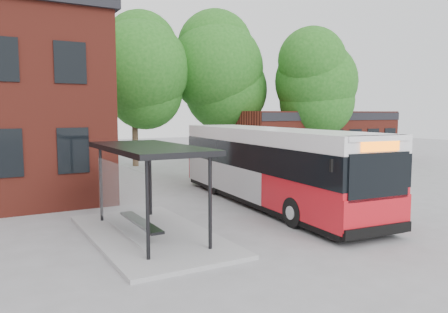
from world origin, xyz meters
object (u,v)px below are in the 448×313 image
bicycle_3 (275,162)px  bicycle_7 (316,160)px  city_bus (269,167)px  bicycle_6 (307,160)px  bicycle_1 (263,165)px  bicycle_5 (295,162)px  bicycle_4 (292,163)px  bus_shelter (149,191)px

bicycle_3 → bicycle_7: 3.14m
city_bus → bicycle_6: size_ratio=6.79×
bicycle_1 → bicycle_5: (2.49, -0.17, 0.04)m
city_bus → bicycle_4: (7.86, 8.28, -1.15)m
bicycle_4 → bicycle_5: (0.32, 0.12, 0.04)m
bus_shelter → bicycle_1: 15.96m
bicycle_5 → bicycle_7: (2.17, 0.26, 0.05)m
bicycle_1 → bicycle_7: 4.66m
bicycle_5 → bicycle_6: bearing=-53.4°
bicycle_3 → bicycle_4: (0.56, -1.15, -0.00)m
bicycle_6 → bicycle_5: bearing=93.3°
city_bus → bicycle_6: bearing=48.0°
bus_shelter → bicycle_1: bearing=42.3°
bus_shelter → bicycle_5: 17.78m
city_bus → bicycle_5: 11.78m
bicycle_7 → bicycle_3: bearing=94.6°
bus_shelter → bicycle_4: (13.97, 10.42, -0.99)m
city_bus → bicycle_5: bearing=50.8°
bicycle_1 → bicycle_7: bearing=-76.4°
bicycle_5 → bicycle_1: bearing=95.1°
city_bus → bicycle_1: bearing=61.4°
city_bus → bicycle_5: (8.17, 8.41, -1.11)m
bicycle_1 → bicycle_4: (2.17, -0.29, 0.00)m
bicycle_5 → bicycle_6: (1.91, 1.00, -0.01)m
bicycle_3 → bicycle_4: bicycle_3 is taller
bicycle_1 → bicycle_5: bicycle_5 is taller
city_bus → bicycle_1: 10.35m
bicycle_3 → city_bus: bearing=157.5°
bicycle_1 → city_bus: bearing=158.9°
bicycle_4 → bicycle_7: bearing=-104.0°
bicycle_5 → bicycle_7: bicycle_7 is taller
bicycle_1 → bicycle_6: (4.40, 0.83, 0.03)m
bus_shelter → bicycle_4: bus_shelter is taller
bicycle_7 → bicycle_5: bearing=115.6°
bicycle_1 → bicycle_4: bearing=-85.2°
bus_shelter → bicycle_6: (16.19, 11.55, -0.96)m
bicycle_5 → bicycle_6: bicycle_5 is taller
bicycle_6 → bicycle_1: bearing=76.4°
bicycle_4 → bicycle_6: bearing=-86.0°
bicycle_5 → bus_shelter: bearing=135.5°
bicycle_6 → bicycle_7: 0.78m
bus_shelter → bicycle_1: (11.79, 10.71, -0.99)m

